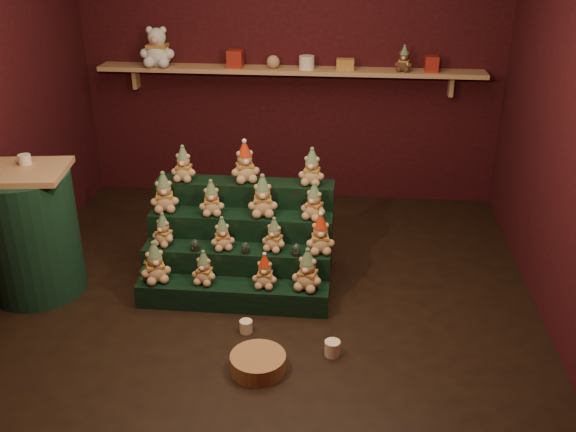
# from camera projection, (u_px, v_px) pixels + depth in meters

# --- Properties ---
(ground) EXTENTS (4.00, 4.00, 0.00)m
(ground) POSITION_uv_depth(u_px,v_px,m) (265.00, 297.00, 4.82)
(ground) COLOR black
(ground) RESTS_ON ground
(back_wall) EXTENTS (4.00, 0.10, 2.80)m
(back_wall) POSITION_uv_depth(u_px,v_px,m) (291.00, 56.00, 6.08)
(back_wall) COLOR black
(back_wall) RESTS_ON ground
(front_wall) EXTENTS (4.00, 0.10, 2.80)m
(front_wall) POSITION_uv_depth(u_px,v_px,m) (187.00, 271.00, 2.38)
(front_wall) COLOR black
(front_wall) RESTS_ON ground
(back_shelf) EXTENTS (3.60, 0.26, 0.24)m
(back_shelf) POSITION_uv_depth(u_px,v_px,m) (289.00, 71.00, 5.96)
(back_shelf) COLOR tan
(back_shelf) RESTS_ON ground
(riser_tier_front) EXTENTS (1.40, 0.22, 0.18)m
(riser_tier_front) POSITION_uv_depth(u_px,v_px,m) (233.00, 295.00, 4.67)
(riser_tier_front) COLOR black
(riser_tier_front) RESTS_ON ground
(riser_tier_midfront) EXTENTS (1.40, 0.22, 0.36)m
(riser_tier_midfront) POSITION_uv_depth(u_px,v_px,m) (237.00, 269.00, 4.83)
(riser_tier_midfront) COLOR black
(riser_tier_midfront) RESTS_ON ground
(riser_tier_midback) EXTENTS (1.40, 0.22, 0.54)m
(riser_tier_midback) POSITION_uv_depth(u_px,v_px,m) (242.00, 245.00, 5.00)
(riser_tier_midback) COLOR black
(riser_tier_midback) RESTS_ON ground
(riser_tier_back) EXTENTS (1.40, 0.22, 0.72)m
(riser_tier_back) POSITION_uv_depth(u_px,v_px,m) (246.00, 223.00, 5.16)
(riser_tier_back) COLOR black
(riser_tier_back) RESTS_ON ground
(teddy_0) EXTENTS (0.28, 0.27, 0.30)m
(teddy_0) POSITION_uv_depth(u_px,v_px,m) (155.00, 262.00, 4.62)
(teddy_0) COLOR tan
(teddy_0) RESTS_ON riser_tier_front
(teddy_1) EXTENTS (0.20, 0.19, 0.25)m
(teddy_1) POSITION_uv_depth(u_px,v_px,m) (204.00, 267.00, 4.61)
(teddy_1) COLOR tan
(teddy_1) RESTS_ON riser_tier_front
(teddy_2) EXTENTS (0.19, 0.17, 0.25)m
(teddy_2) POSITION_uv_depth(u_px,v_px,m) (265.00, 271.00, 4.56)
(teddy_2) COLOR tan
(teddy_2) RESTS_ON riser_tier_front
(teddy_3) EXTENTS (0.26, 0.25, 0.31)m
(teddy_3) POSITION_uv_depth(u_px,v_px,m) (308.00, 269.00, 4.53)
(teddy_3) COLOR tan
(teddy_3) RESTS_ON riser_tier_front
(teddy_4) EXTENTS (0.22, 0.21, 0.25)m
(teddy_4) POSITION_uv_depth(u_px,v_px,m) (163.00, 230.00, 4.76)
(teddy_4) COLOR tan
(teddy_4) RESTS_ON riser_tier_midfront
(teddy_5) EXTENTS (0.22, 0.21, 0.25)m
(teddy_5) POSITION_uv_depth(u_px,v_px,m) (222.00, 233.00, 4.71)
(teddy_5) COLOR tan
(teddy_5) RESTS_ON riser_tier_midfront
(teddy_6) EXTENTS (0.22, 0.21, 0.25)m
(teddy_6) POSITION_uv_depth(u_px,v_px,m) (274.00, 234.00, 4.69)
(teddy_6) COLOR tan
(teddy_6) RESTS_ON riser_tier_midfront
(teddy_7) EXTENTS (0.23, 0.22, 0.29)m
(teddy_7) POSITION_uv_depth(u_px,v_px,m) (320.00, 234.00, 4.65)
(teddy_7) COLOR tan
(teddy_7) RESTS_ON riser_tier_midfront
(teddy_8) EXTENTS (0.25, 0.24, 0.30)m
(teddy_8) POSITION_uv_depth(u_px,v_px,m) (164.00, 192.00, 4.88)
(teddy_8) COLOR tan
(teddy_8) RESTS_ON riser_tier_midback
(teddy_9) EXTENTS (0.22, 0.20, 0.27)m
(teddy_9) POSITION_uv_depth(u_px,v_px,m) (211.00, 198.00, 4.83)
(teddy_9) COLOR tan
(teddy_9) RESTS_ON riser_tier_midback
(teddy_10) EXTENTS (0.25, 0.23, 0.31)m
(teddy_10) POSITION_uv_depth(u_px,v_px,m) (263.00, 196.00, 4.80)
(teddy_10) COLOR tan
(teddy_10) RESTS_ON riser_tier_midback
(teddy_11) EXTENTS (0.25, 0.24, 0.28)m
(teddy_11) POSITION_uv_depth(u_px,v_px,m) (314.00, 201.00, 4.76)
(teddy_11) COLOR tan
(teddy_11) RESTS_ON riser_tier_midback
(teddy_12) EXTENTS (0.20, 0.19, 0.27)m
(teddy_12) POSITION_uv_depth(u_px,v_px,m) (183.00, 164.00, 4.97)
(teddy_12) COLOR tan
(teddy_12) RESTS_ON riser_tier_back
(teddy_13) EXTENTS (0.28, 0.27, 0.31)m
(teddy_13) POSITION_uv_depth(u_px,v_px,m) (245.00, 162.00, 4.95)
(teddy_13) COLOR tan
(teddy_13) RESTS_ON riser_tier_back
(teddy_14) EXTENTS (0.22, 0.21, 0.28)m
(teddy_14) POSITION_uv_depth(u_px,v_px,m) (312.00, 167.00, 4.90)
(teddy_14) COLOR tan
(teddy_14) RESTS_ON riser_tier_back
(snow_globe_a) EXTENTS (0.07, 0.07, 0.09)m
(snow_globe_a) POSITION_uv_depth(u_px,v_px,m) (195.00, 245.00, 4.71)
(snow_globe_a) COLOR black
(snow_globe_a) RESTS_ON riser_tier_midfront
(snow_globe_b) EXTENTS (0.06, 0.06, 0.08)m
(snow_globe_b) POSITION_uv_depth(u_px,v_px,m) (245.00, 248.00, 4.68)
(snow_globe_b) COLOR black
(snow_globe_b) RESTS_ON riser_tier_midfront
(snow_globe_c) EXTENTS (0.07, 0.07, 0.09)m
(snow_globe_c) POSITION_uv_depth(u_px,v_px,m) (296.00, 249.00, 4.64)
(snow_globe_c) COLOR black
(snow_globe_c) RESTS_ON riser_tier_midfront
(side_table) EXTENTS (0.71, 0.68, 0.98)m
(side_table) POSITION_uv_depth(u_px,v_px,m) (31.00, 232.00, 4.72)
(side_table) COLOR tan
(side_table) RESTS_ON ground
(table_ornament) EXTENTS (0.09, 0.09, 0.07)m
(table_ornament) POSITION_uv_depth(u_px,v_px,m) (25.00, 159.00, 4.58)
(table_ornament) COLOR beige
(table_ornament) RESTS_ON side_table
(mini_christmas_tree) EXTENTS (0.19, 0.19, 0.33)m
(mini_christmas_tree) POSITION_uv_depth(u_px,v_px,m) (147.00, 279.00, 4.74)
(mini_christmas_tree) COLOR #482F19
(mini_christmas_tree) RESTS_ON ground
(mug_left) EXTENTS (0.09, 0.09, 0.09)m
(mug_left) POSITION_uv_depth(u_px,v_px,m) (246.00, 326.00, 4.40)
(mug_left) COLOR beige
(mug_left) RESTS_ON ground
(mug_right) EXTENTS (0.10, 0.10, 0.10)m
(mug_right) POSITION_uv_depth(u_px,v_px,m) (332.00, 348.00, 4.16)
(mug_right) COLOR beige
(mug_right) RESTS_ON ground
(wicker_basket) EXTENTS (0.45, 0.45, 0.11)m
(wicker_basket) POSITION_uv_depth(u_px,v_px,m) (258.00, 363.00, 4.02)
(wicker_basket) COLOR #A56E42
(wicker_basket) RESTS_ON ground
(white_bear) EXTENTS (0.33, 0.30, 0.46)m
(white_bear) POSITION_uv_depth(u_px,v_px,m) (157.00, 41.00, 5.93)
(white_bear) COLOR silver
(white_bear) RESTS_ON back_shelf
(brown_bear) EXTENTS (0.19, 0.17, 0.23)m
(brown_bear) POSITION_uv_depth(u_px,v_px,m) (404.00, 59.00, 5.78)
(brown_bear) COLOR #51321B
(brown_bear) RESTS_ON back_shelf
(gift_tin_red_a) EXTENTS (0.14, 0.14, 0.16)m
(gift_tin_red_a) POSITION_uv_depth(u_px,v_px,m) (235.00, 59.00, 5.94)
(gift_tin_red_a) COLOR #A82919
(gift_tin_red_a) RESTS_ON back_shelf
(gift_tin_cream) EXTENTS (0.14, 0.14, 0.12)m
(gift_tin_cream) POSITION_uv_depth(u_px,v_px,m) (307.00, 62.00, 5.89)
(gift_tin_cream) COLOR beige
(gift_tin_cream) RESTS_ON back_shelf
(gift_tin_red_b) EXTENTS (0.12, 0.12, 0.14)m
(gift_tin_red_b) POSITION_uv_depth(u_px,v_px,m) (432.00, 64.00, 5.78)
(gift_tin_red_b) COLOR #A82919
(gift_tin_red_b) RESTS_ON back_shelf
(shelf_plush_ball) EXTENTS (0.12, 0.12, 0.12)m
(shelf_plush_ball) POSITION_uv_depth(u_px,v_px,m) (273.00, 62.00, 5.92)
(shelf_plush_ball) COLOR tan
(shelf_plush_ball) RESTS_ON back_shelf
(scarf_gift_box) EXTENTS (0.16, 0.10, 0.10)m
(scarf_gift_box) POSITION_uv_depth(u_px,v_px,m) (345.00, 64.00, 5.86)
(scarf_gift_box) COLOR orange
(scarf_gift_box) RESTS_ON back_shelf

